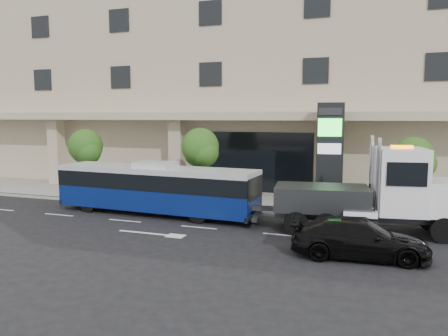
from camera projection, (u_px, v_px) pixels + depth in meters
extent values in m
plane|color=black|center=(210.00, 220.00, 21.89)|extent=(120.00, 120.00, 0.00)
cube|color=gray|center=(240.00, 201.00, 26.57)|extent=(120.00, 6.00, 0.15)
cube|color=gray|center=(223.00, 211.00, 23.75)|extent=(120.00, 0.30, 0.15)
cube|color=tan|center=(278.00, 56.00, 35.24)|extent=(60.00, 15.00, 20.00)
cube|color=tan|center=(248.00, 116.00, 27.65)|extent=(60.00, 2.80, 0.50)
cube|color=black|center=(253.00, 162.00, 29.11)|extent=(8.00, 0.12, 4.00)
cube|color=tan|center=(57.00, 151.00, 32.85)|extent=(0.90, 0.90, 4.90)
cube|color=tan|center=(177.00, 155.00, 29.59)|extent=(0.90, 0.90, 4.90)
cube|color=tan|center=(328.00, 159.00, 26.33)|extent=(0.90, 0.90, 4.90)
cylinder|color=#422B19|center=(86.00, 173.00, 28.34)|extent=(0.14, 0.14, 2.80)
sphere|color=#1A5016|center=(85.00, 146.00, 28.14)|extent=(2.20, 2.20, 2.20)
sphere|color=#1A5016|center=(88.00, 151.00, 27.87)|extent=(1.65, 1.65, 1.65)
sphere|color=#1A5016|center=(84.00, 152.00, 28.47)|extent=(1.54, 1.54, 1.54)
cylinder|color=#422B19|center=(200.00, 177.00, 25.72)|extent=(0.14, 0.14, 2.94)
sphere|color=#1A5016|center=(200.00, 147.00, 25.51)|extent=(2.20, 2.20, 2.20)
sphere|color=#1A5016|center=(205.00, 153.00, 25.25)|extent=(1.65, 1.65, 1.65)
sphere|color=#1A5016|center=(197.00, 153.00, 25.84)|extent=(1.54, 1.54, 1.54)
cylinder|color=#422B19|center=(412.00, 190.00, 21.99)|extent=(0.14, 0.14, 2.73)
sphere|color=#1A5016|center=(413.00, 157.00, 21.79)|extent=(2.00, 2.00, 2.00)
sphere|color=#1A5016|center=(421.00, 163.00, 21.52)|extent=(1.50, 1.50, 1.50)
sphere|color=#1A5016|center=(406.00, 164.00, 22.12)|extent=(1.40, 1.40, 1.40)
cylinder|color=black|center=(88.00, 204.00, 23.71)|extent=(0.93, 0.33, 0.92)
cylinder|color=black|center=(110.00, 198.00, 25.48)|extent=(0.93, 0.33, 0.92)
cylinder|color=black|center=(198.00, 214.00, 21.20)|extent=(0.93, 0.33, 0.92)
cylinder|color=black|center=(214.00, 207.00, 22.97)|extent=(0.93, 0.33, 0.92)
cube|color=navy|center=(156.00, 198.00, 23.15)|extent=(11.15, 2.93, 1.10)
cube|color=black|center=(156.00, 180.00, 23.04)|extent=(11.15, 2.97, 0.83)
cube|color=silver|center=(156.00, 170.00, 22.97)|extent=(11.15, 2.93, 0.28)
cube|color=silver|center=(155.00, 165.00, 22.94)|extent=(2.10, 1.59, 0.28)
cube|color=#2D3033|center=(75.00, 199.00, 25.28)|extent=(0.27, 2.30, 0.28)
cube|color=#2D3033|center=(254.00, 215.00, 21.13)|extent=(0.27, 2.30, 0.28)
cube|color=#2D3033|center=(369.00, 216.00, 19.41)|extent=(8.40, 2.13, 0.39)
cube|color=white|center=(448.00, 198.00, 18.69)|extent=(2.26, 2.51, 1.47)
cube|color=white|center=(400.00, 181.00, 18.99)|extent=(2.29, 2.70, 2.85)
cube|color=black|center=(424.00, 171.00, 18.75)|extent=(0.40, 2.15, 1.18)
cylinder|color=silver|center=(378.00, 178.00, 18.11)|extent=(0.20, 0.20, 3.34)
cylinder|color=silver|center=(371.00, 171.00, 20.22)|extent=(0.20, 0.20, 3.34)
cube|color=#2D3033|center=(321.00, 198.00, 19.73)|extent=(4.41, 2.91, 1.08)
cube|color=#2D3033|center=(269.00, 208.00, 20.26)|extent=(1.59, 0.49, 0.22)
cube|color=#2D3033|center=(256.00, 216.00, 20.42)|extent=(0.49, 1.78, 0.18)
cube|color=orange|center=(402.00, 147.00, 18.81)|extent=(0.92, 0.46, 0.14)
cylinder|color=black|center=(444.00, 230.00, 17.90)|extent=(1.11, 0.46, 1.08)
cylinder|color=black|center=(430.00, 219.00, 19.91)|extent=(1.11, 0.46, 1.08)
cylinder|color=black|center=(326.00, 225.00, 18.81)|extent=(1.11, 0.46, 1.08)
cylinder|color=black|center=(324.00, 214.00, 20.82)|extent=(1.11, 0.46, 1.08)
cylinder|color=black|center=(296.00, 223.00, 19.05)|extent=(1.11, 0.46, 1.08)
cylinder|color=black|center=(297.00, 213.00, 21.06)|extent=(1.11, 0.46, 1.08)
imported|color=black|center=(359.00, 238.00, 16.06)|extent=(5.12, 2.45, 1.44)
cube|color=black|center=(330.00, 155.00, 24.09)|extent=(1.50, 0.68, 5.79)
cube|color=#23D536|center=(330.00, 127.00, 23.65)|extent=(1.25, 0.23, 0.96)
cube|color=silver|center=(329.00, 149.00, 23.79)|extent=(1.25, 0.23, 0.58)
cube|color=#262628|center=(330.00, 111.00, 23.55)|extent=(1.25, 0.23, 0.39)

